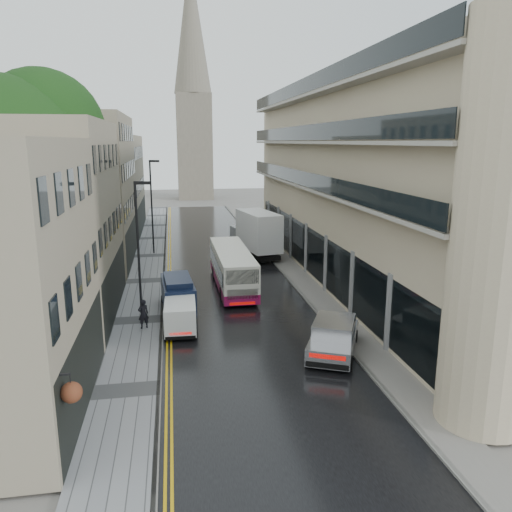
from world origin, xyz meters
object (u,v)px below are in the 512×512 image
object	(u,v)px
tree_far	(62,190)
pedestrian	(143,314)
white_van	(166,323)
silver_hatchback	(309,347)
navy_van	(166,302)
tree_near	(5,200)
lamp_post_far	(152,208)
white_lorry	(251,238)
lamp_post_near	(138,252)
cream_bus	(222,280)

from	to	relation	value
tree_far	pedestrian	bearing A→B (deg)	-66.10
white_van	silver_hatchback	bearing A→B (deg)	-31.57
navy_van	tree_near	bearing A→B (deg)	169.87
silver_hatchback	white_van	world-z (taller)	silver_hatchback
lamp_post_far	silver_hatchback	bearing A→B (deg)	-51.14
white_lorry	lamp_post_near	xyz separation A→B (m)	(-8.40, -13.08, 1.94)
tree_near	cream_bus	bearing A→B (deg)	11.76
white_van	tree_near	bearing A→B (deg)	157.30
pedestrian	white_van	bearing A→B (deg)	104.59
cream_bus	tree_far	bearing A→B (deg)	136.92
white_van	lamp_post_near	distance (m)	4.58
tree_near	pedestrian	xyz separation A→B (m)	(7.01, -2.15, -6.02)
tree_far	lamp_post_far	bearing A→B (deg)	29.66
tree_far	cream_bus	bearing A→B (deg)	-42.78
tree_far	lamp_post_far	xyz separation A→B (m)	(6.66, 3.80, -1.98)
cream_bus	white_van	size ratio (longest dim) A/B	2.60
tree_near	lamp_post_far	xyz separation A→B (m)	(6.96, 16.80, -2.70)
silver_hatchback	lamp_post_near	distance (m)	11.11
lamp_post_far	white_lorry	bearing A→B (deg)	-6.19
cream_bus	navy_van	xyz separation A→B (m)	(-3.51, -3.31, -0.22)
cream_bus	silver_hatchback	distance (m)	10.73
cream_bus	silver_hatchback	size ratio (longest dim) A/B	2.15
cream_bus	white_lorry	size ratio (longest dim) A/B	1.27
white_van	navy_van	distance (m)	2.83
silver_hatchback	white_van	bearing A→B (deg)	171.79
tree_far	white_lorry	distance (m)	15.50
tree_far	white_van	world-z (taller)	tree_far
tree_near	white_lorry	world-z (taller)	tree_near
silver_hatchback	lamp_post_far	xyz separation A→B (m)	(-7.68, 24.67, 3.37)
white_lorry	pedestrian	xyz separation A→B (m)	(-8.21, -14.60, -1.12)
tree_far	silver_hatchback	xyz separation A→B (m)	(14.34, -20.88, -5.35)
tree_far	lamp_post_far	distance (m)	7.92
tree_near	navy_van	distance (m)	10.08
cream_bus	lamp_post_near	xyz separation A→B (m)	(-4.89, -3.07, 2.64)
white_van	lamp_post_far	distance (m)	20.79
navy_van	white_van	bearing A→B (deg)	-94.08
silver_hatchback	lamp_post_near	bearing A→B (deg)	162.03
silver_hatchback	pedestrian	bearing A→B (deg)	167.96
tree_far	lamp_post_near	distance (m)	15.27
white_lorry	lamp_post_far	distance (m)	9.59
tree_far	cream_bus	size ratio (longest dim) A/B	1.27
pedestrian	lamp_post_far	world-z (taller)	lamp_post_far
tree_near	cream_bus	xyz separation A→B (m)	(11.71, 2.44, -5.59)
tree_far	pedestrian	xyz separation A→B (m)	(6.71, -15.15, -5.30)
cream_bus	pedestrian	world-z (taller)	cream_bus
white_van	navy_van	xyz separation A→B (m)	(0.00, 2.81, 0.26)
navy_van	lamp_post_near	bearing A→B (deg)	166.03
white_van	pedestrian	bearing A→B (deg)	129.24
tree_far	silver_hatchback	world-z (taller)	tree_far
cream_bus	pedestrian	xyz separation A→B (m)	(-4.70, -4.59, -0.43)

